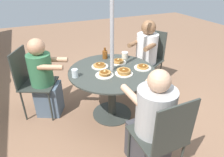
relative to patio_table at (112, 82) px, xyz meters
name	(u,v)px	position (x,y,z in m)	size (l,w,h in m)	color
ground_plane	(112,113)	(0.00, 0.00, -0.54)	(12.00, 12.00, 0.00)	#8C664C
patio_table	(112,82)	(0.00, 0.00, 0.00)	(1.13, 1.13, 0.71)	#383D38
umbrella_pole	(112,38)	(0.00, 0.00, 0.60)	(0.05, 0.05, 2.28)	#ADADB2
patio_chair_north	(31,79)	(0.48, 0.99, 0.01)	(0.58, 0.58, 0.97)	#333833
diner_north	(45,81)	(0.40, 0.83, -0.02)	(0.47, 0.55, 1.12)	slate
patio_chair_east	(163,135)	(-1.10, -0.03, 0.01)	(0.45, 0.45, 0.97)	#333833
diner_east	(151,126)	(-0.92, -0.02, -0.02)	(0.54, 0.37, 1.14)	#3D3D42
patio_chair_south	(150,56)	(0.55, -0.95, 0.01)	(0.60, 0.60, 0.97)	#333833
diner_south	(145,59)	(0.46, -0.80, 0.01)	(0.52, 0.56, 1.19)	gray
pancake_plate_a	(143,67)	(-0.10, -0.40, 0.19)	(0.23, 0.23, 0.04)	silver
pancake_plate_b	(118,62)	(0.18, -0.17, 0.19)	(0.23, 0.23, 0.05)	silver
pancake_plate_c	(105,74)	(-0.10, 0.14, 0.19)	(0.23, 0.23, 0.06)	silver
pancake_plate_d	(124,72)	(-0.16, -0.10, 0.20)	(0.23, 0.23, 0.07)	silver
pancake_plate_e	(100,66)	(0.16, 0.11, 0.19)	(0.23, 0.23, 0.05)	silver
syrup_bottle	(105,54)	(0.40, -0.06, 0.23)	(0.10, 0.07, 0.16)	brown
coffee_cup	(125,55)	(0.29, -0.33, 0.22)	(0.09, 0.09, 0.09)	beige
drinking_glass_a	(75,73)	(0.01, 0.48, 0.22)	(0.08, 0.08, 0.10)	silver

